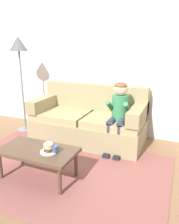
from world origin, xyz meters
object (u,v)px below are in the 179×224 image
(mug, at_px, (55,149))
(toy_controller, at_px, (36,154))
(person_child, at_px, (119,110))
(donut, at_px, (49,150))
(floor_lamp, at_px, (19,54))
(coffee_table, at_px, (38,153))
(couch, at_px, (89,121))

(mug, bearing_deg, toy_controller, 144.48)
(person_child, relative_size, donut, 9.18)
(donut, height_order, floor_lamp, floor_lamp)
(donut, height_order, toy_controller, donut)
(coffee_table, distance_m, person_child, 1.39)
(coffee_table, xyz_separation_m, floor_lamp, (-1.22, 1.29, 1.12))
(person_child, bearing_deg, coffee_table, -121.68)
(toy_controller, bearing_deg, person_child, 4.37)
(couch, xyz_separation_m, mug, (0.13, -1.35, 0.09))
(floor_lamp, bearing_deg, coffee_table, -46.63)
(coffee_table, relative_size, person_child, 0.89)
(donut, xyz_separation_m, toy_controller, (-0.57, 0.48, -0.40))
(coffee_table, height_order, mug, mug)
(couch, bearing_deg, donut, -87.80)
(mug, bearing_deg, floor_lamp, 138.97)
(coffee_table, distance_m, donut, 0.19)
(floor_lamp, bearing_deg, couch, 3.26)
(person_child, distance_m, floor_lamp, 2.09)
(coffee_table, relative_size, donut, 8.16)
(mug, bearing_deg, person_child, 68.10)
(person_child, height_order, mug, person_child)
(couch, distance_m, toy_controller, 1.08)
(person_child, distance_m, donut, 1.30)
(couch, height_order, donut, couch)
(couch, relative_size, person_child, 1.75)
(donut, bearing_deg, mug, 12.13)
(donut, distance_m, toy_controller, 0.85)
(couch, relative_size, toy_controller, 8.53)
(mug, height_order, toy_controller, mug)
(couch, bearing_deg, toy_controller, -120.32)
(person_child, xyz_separation_m, mug, (-0.46, -1.14, -0.23))
(person_child, height_order, toy_controller, person_child)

